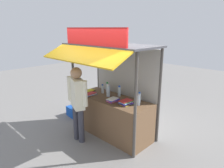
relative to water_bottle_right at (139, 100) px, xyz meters
name	(u,v)px	position (x,y,z in m)	size (l,w,h in m)	color
ground_plane	(112,133)	(-0.71, -0.09, -1.03)	(20.00, 20.00, 0.00)	slate
stall_counter	(112,116)	(-0.71, -0.09, -0.57)	(1.96, 0.76, 0.92)	brown
stall_structure	(114,72)	(-0.71, -0.01, 0.51)	(2.16, 1.58, 2.53)	#4C4742
water_bottle_right	(139,100)	(0.00, 0.00, 0.00)	(0.07, 0.07, 0.24)	silver
water_bottle_far_left	(107,87)	(-1.16, 0.21, 0.01)	(0.07, 0.07, 0.25)	silver
water_bottle_back_left	(119,91)	(-0.69, 0.14, 0.01)	(0.07, 0.07, 0.27)	silver
water_bottle_center	(103,89)	(-1.16, 0.03, 0.00)	(0.07, 0.07, 0.23)	silver
water_bottle_rear_center	(139,98)	(-0.09, 0.14, 0.00)	(0.07, 0.07, 0.24)	silver
water_bottle_mid_left	(108,91)	(-0.86, -0.06, 0.03)	(0.09, 0.09, 0.30)	silver
magazine_stack_left	(90,94)	(-1.26, -0.29, -0.09)	(0.19, 0.32, 0.05)	blue
magazine_stack_front_left	(126,102)	(-0.22, -0.15, -0.07)	(0.23, 0.31, 0.09)	yellow
magazine_stack_front_right	(89,91)	(-1.51, -0.12, -0.09)	(0.22, 0.28, 0.03)	green
magazine_stack_mid_right	(113,100)	(-0.56, -0.21, -0.08)	(0.22, 0.29, 0.06)	purple
banana_bunch_inner_right	(81,57)	(-1.20, -0.57, 0.87)	(0.10, 0.10, 0.22)	#332D23
banana_bunch_rightmost	(75,58)	(-1.44, -0.57, 0.82)	(0.09, 0.10, 0.27)	#332D23
banana_bunch_inner_left	(112,64)	(-0.23, -0.57, 0.82)	(0.11, 0.11, 0.28)	#332D23
banana_bunch_leftmost	(92,61)	(-0.81, -0.57, 0.81)	(0.09, 0.09, 0.28)	#332D23
vendor_person	(77,98)	(-1.04, -0.84, 0.01)	(0.65, 0.38, 1.72)	#383842
plastic_crate	(75,111)	(-2.23, -0.08, -0.89)	(0.40, 0.40, 0.28)	#194CB2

